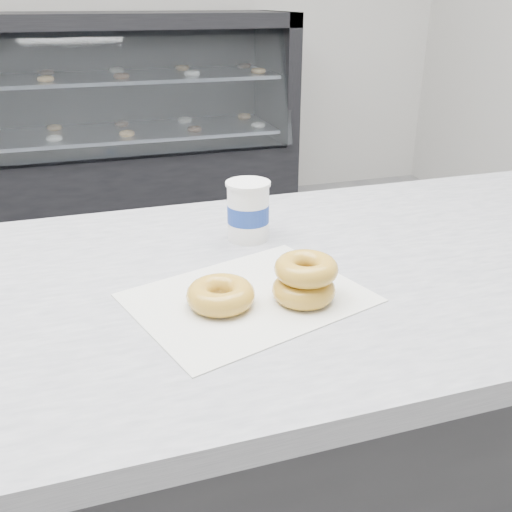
% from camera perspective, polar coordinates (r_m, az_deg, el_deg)
% --- Properties ---
extents(ground, '(5.00, 5.00, 0.00)m').
position_cam_1_polar(ground, '(1.94, -10.93, -18.98)').
color(ground, gray).
rests_on(ground, ground).
extents(counter, '(3.06, 0.76, 0.90)m').
position_cam_1_polar(counter, '(1.20, -8.62, -22.36)').
color(counter, '#333335').
rests_on(counter, ground).
extents(display_case, '(2.40, 0.74, 1.25)m').
position_cam_1_polar(display_case, '(3.64, -16.08, 10.28)').
color(display_case, black).
rests_on(display_case, ground).
extents(wax_paper, '(0.40, 0.35, 0.00)m').
position_cam_1_polar(wax_paper, '(0.88, -0.77, -4.19)').
color(wax_paper, silver).
rests_on(wax_paper, counter).
extents(donut_single, '(0.14, 0.14, 0.04)m').
position_cam_1_polar(donut_single, '(0.85, -3.55, -3.89)').
color(donut_single, gold).
rests_on(donut_single, wax_paper).
extents(donut_stack, '(0.14, 0.14, 0.07)m').
position_cam_1_polar(donut_stack, '(0.86, 4.91, -2.32)').
color(donut_stack, gold).
rests_on(donut_stack, wax_paper).
extents(coffee_cup, '(0.09, 0.09, 0.11)m').
position_cam_1_polar(coffee_cup, '(1.07, -0.79, 4.62)').
color(coffee_cup, white).
rests_on(coffee_cup, counter).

